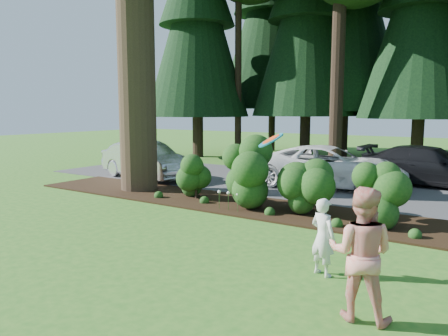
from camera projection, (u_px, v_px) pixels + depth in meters
name	position (u px, v px, depth m)	size (l,w,h in m)	color
ground	(180.00, 235.00, 9.63)	(80.00, 80.00, 0.00)	#28641C
mulch_bed	(254.00, 207.00, 12.31)	(16.00, 2.50, 0.05)	black
driveway	(312.00, 185.00, 15.81)	(22.00, 6.00, 0.03)	#38383A
shrub_row	(277.00, 182.00, 11.69)	(6.53, 1.60, 1.61)	#153D12
lily_cluster	(228.00, 194.00, 11.71)	(0.69, 0.09, 0.57)	#153D12
car_silver_wagon	(146.00, 160.00, 17.27)	(1.53, 4.38, 1.44)	silver
car_white_suv	(329.00, 166.00, 15.34)	(2.42, 5.25, 1.46)	white
car_dark_suv	(430.00, 166.00, 15.60)	(1.98, 4.86, 1.41)	black
child	(323.00, 237.00, 7.20)	(0.48, 0.31, 1.30)	silver
adult	(361.00, 254.00, 5.65)	(0.86, 0.67, 1.77)	red
frisbee	(271.00, 140.00, 7.74)	(0.52, 0.47, 0.35)	teal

